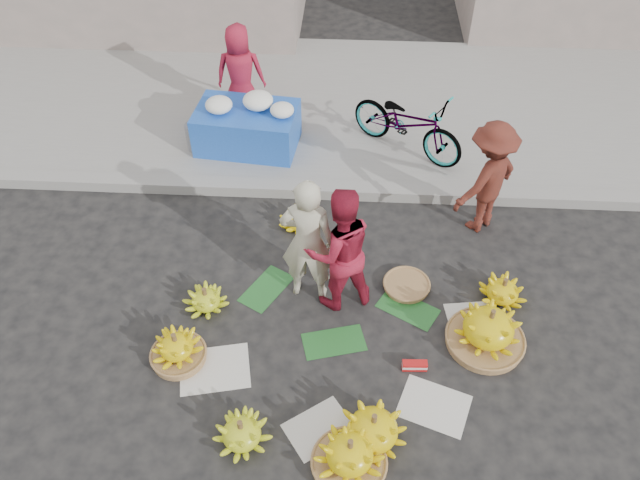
# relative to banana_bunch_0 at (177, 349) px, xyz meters

# --- Properties ---
(ground) EXTENTS (80.00, 80.00, 0.00)m
(ground) POSITION_rel_banana_bunch_0_xyz_m (1.69, 0.49, -0.17)
(ground) COLOR black
(ground) RESTS_ON ground
(curb) EXTENTS (40.00, 0.25, 0.15)m
(curb) POSITION_rel_banana_bunch_0_xyz_m (1.69, 2.69, -0.09)
(curb) COLOR gray
(curb) RESTS_ON ground
(sidewalk) EXTENTS (40.00, 4.00, 0.12)m
(sidewalk) POSITION_rel_banana_bunch_0_xyz_m (1.69, 4.79, -0.11)
(sidewalk) COLOR gray
(sidewalk) RESTS_ON ground
(newspaper_scatter) EXTENTS (3.20, 1.80, 0.00)m
(newspaper_scatter) POSITION_rel_banana_bunch_0_xyz_m (1.69, -0.31, -0.16)
(newspaper_scatter) COLOR silver
(newspaper_scatter) RESTS_ON ground
(banana_leaves) EXTENTS (2.00, 1.00, 0.00)m
(banana_leaves) POSITION_rel_banana_bunch_0_xyz_m (1.59, 0.69, -0.16)
(banana_leaves) COLOR #1B5322
(banana_leaves) RESTS_ON ground
(banana_bunch_0) EXTENTS (0.56, 0.56, 0.40)m
(banana_bunch_0) POSITION_rel_banana_bunch_0_xyz_m (0.00, 0.00, 0.00)
(banana_bunch_0) COLOR olive
(banana_bunch_0) RESTS_ON ground
(banana_bunch_1) EXTENTS (0.51, 0.51, 0.32)m
(banana_bunch_1) POSITION_rel_banana_bunch_0_xyz_m (0.78, -0.87, -0.03)
(banana_bunch_1) COLOR #9FBB1A
(banana_bunch_1) RESTS_ON ground
(banana_bunch_2) EXTENTS (0.67, 0.67, 0.46)m
(banana_bunch_2) POSITION_rel_banana_bunch_0_xyz_m (1.78, -1.06, 0.03)
(banana_bunch_2) COLOR olive
(banana_bunch_2) RESTS_ON ground
(banana_bunch_3) EXTENTS (0.77, 0.77, 0.40)m
(banana_bunch_3) POSITION_rel_banana_bunch_0_xyz_m (1.99, -0.78, 0.01)
(banana_bunch_3) COLOR yellow
(banana_bunch_3) RESTS_ON ground
(banana_bunch_4) EXTENTS (0.88, 0.88, 0.53)m
(banana_bunch_4) POSITION_rel_banana_bunch_0_xyz_m (3.17, 0.37, 0.07)
(banana_bunch_4) COLOR olive
(banana_bunch_4) RESTS_ON ground
(banana_bunch_5) EXTENTS (0.60, 0.60, 0.32)m
(banana_bunch_5) POSITION_rel_banana_bunch_0_xyz_m (3.43, 0.99, -0.03)
(banana_bunch_5) COLOR yellow
(banana_bunch_5) RESTS_ON ground
(banana_bunch_6) EXTENTS (0.51, 0.51, 0.29)m
(banana_bunch_6) POSITION_rel_banana_bunch_0_xyz_m (0.16, 0.70, -0.04)
(banana_bunch_6) COLOR #9FBB1A
(banana_bunch_6) RESTS_ON ground
(banana_bunch_7) EXTENTS (0.46, 0.46, 0.29)m
(banana_bunch_7) POSITION_rel_banana_bunch_0_xyz_m (1.08, 2.03, -0.05)
(banana_bunch_7) COLOR yellow
(banana_bunch_7) RESTS_ON ground
(basket_spare) EXTENTS (0.58, 0.58, 0.06)m
(basket_spare) POSITION_rel_banana_bunch_0_xyz_m (2.39, 1.11, -0.14)
(basket_spare) COLOR olive
(basket_spare) RESTS_ON ground
(incense_stack) EXTENTS (0.26, 0.09, 0.10)m
(incense_stack) POSITION_rel_banana_bunch_0_xyz_m (2.42, 0.01, -0.11)
(incense_stack) COLOR red
(incense_stack) RESTS_ON ground
(vendor_cream) EXTENTS (0.62, 0.44, 1.61)m
(vendor_cream) POSITION_rel_banana_bunch_0_xyz_m (1.27, 0.98, 0.64)
(vendor_cream) COLOR beige
(vendor_cream) RESTS_ON ground
(vendor_red) EXTENTS (0.91, 0.80, 1.54)m
(vendor_red) POSITION_rel_banana_bunch_0_xyz_m (1.61, 0.90, 0.61)
(vendor_red) COLOR #AD1A31
(vendor_red) RESTS_ON ground
(man_striped) EXTENTS (1.09, 1.06, 1.49)m
(man_striped) POSITION_rel_banana_bunch_0_xyz_m (3.32, 2.21, 0.58)
(man_striped) COLOR maroon
(man_striped) RESTS_ON ground
(flower_table) EXTENTS (1.46, 1.01, 0.80)m
(flower_table) POSITION_rel_banana_bunch_0_xyz_m (0.25, 3.56, 0.28)
(flower_table) COLOR blue
(flower_table) RESTS_ON sidewalk
(grey_bucket) EXTENTS (0.33, 0.33, 0.37)m
(grey_bucket) POSITION_rel_banana_bunch_0_xyz_m (-0.45, 3.47, 0.14)
(grey_bucket) COLOR slate
(grey_bucket) RESTS_ON sidewalk
(flower_vendor) EXTENTS (0.73, 0.50, 1.43)m
(flower_vendor) POSITION_rel_banana_bunch_0_xyz_m (0.08, 4.28, 0.67)
(flower_vendor) COLOR #AD1A31
(flower_vendor) RESTS_ON sidewalk
(bicycle) EXTENTS (1.47, 1.75, 0.90)m
(bicycle) POSITION_rel_banana_bunch_0_xyz_m (2.45, 3.57, 0.41)
(bicycle) COLOR gray
(bicycle) RESTS_ON sidewalk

